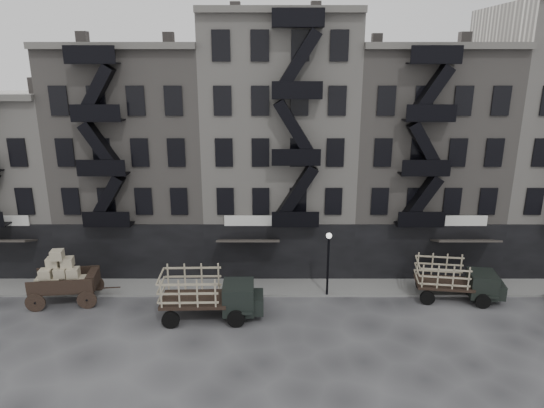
{
  "coord_description": "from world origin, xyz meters",
  "views": [
    {
      "loc": [
        -0.47,
        -25.14,
        14.42
      ],
      "look_at": [
        -0.48,
        4.0,
        5.7
      ],
      "focal_mm": 32.0,
      "sensor_mm": 36.0,
      "label": 1
    }
  ],
  "objects_px": {
    "wagon": "(62,272)",
    "stake_truck_east": "(457,277)",
    "pedestrian_mid": "(242,300)",
    "stake_truck_west": "(208,291)"
  },
  "relations": [
    {
      "from": "wagon",
      "to": "stake_truck_east",
      "type": "relative_size",
      "value": 0.8
    },
    {
      "from": "stake_truck_east",
      "to": "pedestrian_mid",
      "type": "bearing_deg",
      "value": -164.86
    },
    {
      "from": "wagon",
      "to": "stake_truck_east",
      "type": "bearing_deg",
      "value": -6.19
    },
    {
      "from": "wagon",
      "to": "stake_truck_west",
      "type": "bearing_deg",
      "value": -18.76
    },
    {
      "from": "wagon",
      "to": "stake_truck_east",
      "type": "distance_m",
      "value": 24.28
    },
    {
      "from": "stake_truck_west",
      "to": "pedestrian_mid",
      "type": "distance_m",
      "value": 2.14
    },
    {
      "from": "pedestrian_mid",
      "to": "stake_truck_east",
      "type": "bearing_deg",
      "value": 173.49
    },
    {
      "from": "wagon",
      "to": "stake_truck_west",
      "type": "distance_m",
      "value": 9.39
    },
    {
      "from": "wagon",
      "to": "stake_truck_west",
      "type": "height_order",
      "value": "wagon"
    },
    {
      "from": "wagon",
      "to": "stake_truck_east",
      "type": "height_order",
      "value": "wagon"
    }
  ]
}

